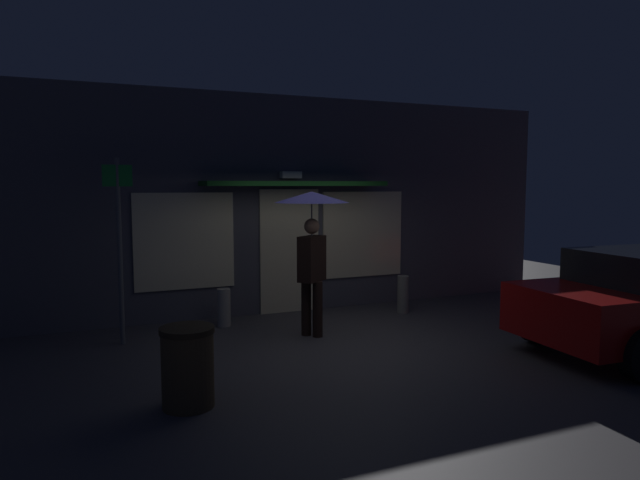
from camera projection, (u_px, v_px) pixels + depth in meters
name	position (u px, v px, depth m)	size (l,w,h in m)	color
ground_plane	(342.00, 342.00, 8.19)	(18.00, 18.00, 0.00)	#423F44
building_facade	(286.00, 205.00, 10.14)	(10.86, 1.00, 3.84)	#4C4C56
person_with_umbrella	(312.00, 226.00, 8.38)	(1.11, 1.11, 2.18)	black
street_sign_post	(119.00, 241.00, 7.95)	(0.40, 0.07, 2.65)	#595B60
sidewalk_bollard	(224.00, 307.00, 9.11)	(0.21, 0.21, 0.61)	#9E998E
sidewalk_bollard_2	(403.00, 294.00, 10.06)	(0.20, 0.20, 0.67)	slate
trash_bin	(188.00, 367.00, 5.78)	(0.56, 0.56, 0.84)	#473823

